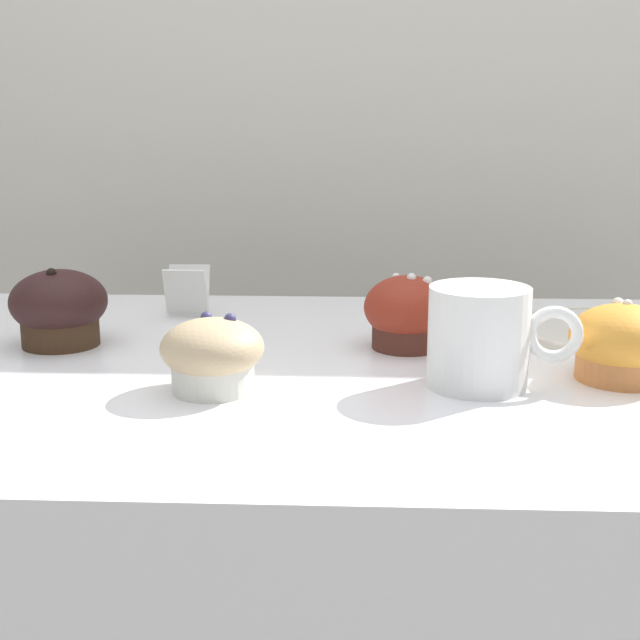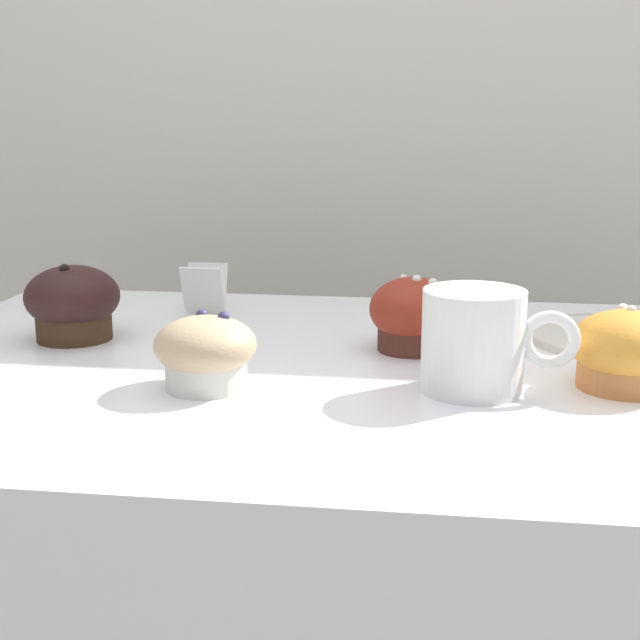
% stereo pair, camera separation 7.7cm
% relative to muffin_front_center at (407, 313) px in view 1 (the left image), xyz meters
% --- Properties ---
extents(wall_back, '(3.20, 0.10, 1.80)m').
position_rel_muffin_front_center_xyz_m(wall_back, '(-0.04, 0.53, -0.07)').
color(wall_back, beige).
rests_on(wall_back, ground).
extents(muffin_front_center, '(0.09, 0.09, 0.08)m').
position_rel_muffin_front_center_xyz_m(muffin_front_center, '(0.00, 0.00, 0.00)').
color(muffin_front_center, '#4B251B').
rests_on(muffin_front_center, display_counter).
extents(muffin_back_left, '(0.10, 0.10, 0.09)m').
position_rel_muffin_front_center_xyz_m(muffin_back_left, '(-0.37, -0.01, 0.00)').
color(muffin_back_left, '#3D2818').
rests_on(muffin_back_left, display_counter).
extents(muffin_back_right, '(0.09, 0.09, 0.07)m').
position_rel_muffin_front_center_xyz_m(muffin_back_right, '(-0.18, -0.15, -0.00)').
color(muffin_back_right, silver).
rests_on(muffin_back_right, display_counter).
extents(muffin_front_left, '(0.10, 0.10, 0.08)m').
position_rel_muffin_front_center_xyz_m(muffin_front_left, '(0.19, -0.10, -0.00)').
color(muffin_front_left, '#C8783E').
rests_on(muffin_front_left, display_counter).
extents(coffee_cup, '(0.14, 0.09, 0.09)m').
position_rel_muffin_front_center_xyz_m(coffee_cup, '(0.06, -0.13, 0.01)').
color(coffee_cup, white).
rests_on(coffee_cup, display_counter).
extents(serving_plate, '(0.21, 0.21, 0.01)m').
position_rel_muffin_front_center_xyz_m(serving_plate, '(0.23, 0.07, -0.03)').
color(serving_plate, beige).
rests_on(serving_plate, display_counter).
extents(price_card, '(0.05, 0.04, 0.06)m').
position_rel_muffin_front_center_xyz_m(price_card, '(-0.26, 0.13, -0.01)').
color(price_card, white).
rests_on(price_card, display_counter).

